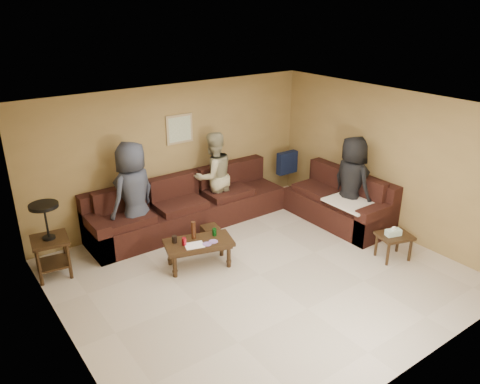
{
  "coord_description": "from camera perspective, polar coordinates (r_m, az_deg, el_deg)",
  "views": [
    {
      "loc": [
        -3.76,
        -4.7,
        3.83
      ],
      "look_at": [
        0.25,
        0.85,
        1.0
      ],
      "focal_mm": 35.0,
      "sensor_mm": 36.0,
      "label": 1
    }
  ],
  "objects": [
    {
      "name": "room",
      "position": [
        6.4,
        2.65,
        2.63
      ],
      "size": [
        5.6,
        5.5,
        2.5
      ],
      "color": "beige",
      "rests_on": "ground"
    },
    {
      "name": "person_middle",
      "position": [
        8.6,
        -3.23,
        1.95
      ],
      "size": [
        0.81,
        0.64,
        1.65
      ],
      "primitive_type": "imported",
      "rotation": [
        0.0,
        0.0,
        3.15
      ],
      "color": "tan",
      "rests_on": "ground"
    },
    {
      "name": "side_table_right",
      "position": [
        7.75,
        18.27,
        -5.3
      ],
      "size": [
        0.61,
        0.55,
        0.57
      ],
      "rotation": [
        0.0,
        0.0,
        -0.3
      ],
      "color": "#342011",
      "rests_on": "ground"
    },
    {
      "name": "person_right",
      "position": [
        8.45,
        13.42,
        1.09
      ],
      "size": [
        0.6,
        0.86,
        1.68
      ],
      "primitive_type": "imported",
      "rotation": [
        0.0,
        0.0,
        1.49
      ],
      "color": "black",
      "rests_on": "ground"
    },
    {
      "name": "wall_art",
      "position": [
        8.43,
        -7.39,
        7.62
      ],
      "size": [
        0.52,
        0.04,
        0.52
      ],
      "color": "tan",
      "rests_on": "ground"
    },
    {
      "name": "waste_bin",
      "position": [
        7.9,
        -3.62,
        -5.27
      ],
      "size": [
        0.31,
        0.31,
        0.32
      ],
      "primitive_type": "cube",
      "rotation": [
        0.0,
        0.0,
        -0.17
      ],
      "color": "#342011",
      "rests_on": "ground"
    },
    {
      "name": "coffee_table",
      "position": [
        7.2,
        -5.1,
        -6.41
      ],
      "size": [
        1.13,
        0.78,
        0.71
      ],
      "rotation": [
        0.0,
        0.0,
        -0.29
      ],
      "color": "#342011",
      "rests_on": "ground"
    },
    {
      "name": "person_left",
      "position": [
        7.8,
        -12.82,
        -0.3
      ],
      "size": [
        1.02,
        0.85,
        1.78
      ],
      "primitive_type": "imported",
      "rotation": [
        0.0,
        0.0,
        3.53
      ],
      "color": "#333847",
      "rests_on": "ground"
    },
    {
      "name": "sectional_sofa",
      "position": [
        8.48,
        0.45,
        -1.96
      ],
      "size": [
        4.65,
        2.9,
        0.97
      ],
      "color": "#331611",
      "rests_on": "ground"
    },
    {
      "name": "end_table_left",
      "position": [
        7.36,
        -22.23,
        -5.32
      ],
      "size": [
        0.58,
        0.58,
        1.16
      ],
      "rotation": [
        0.0,
        0.0,
        -0.15
      ],
      "color": "#342011",
      "rests_on": "ground"
    }
  ]
}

